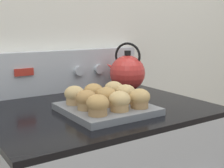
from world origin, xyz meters
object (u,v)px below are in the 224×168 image
muffin_r1_c1 (106,97)px  tea_kettle (127,72)px  muffin_r0_c1 (120,101)px  muffin_r1_c2 (126,94)px  muffin_r1_c0 (86,100)px  muffin_pan (106,109)px  muffin_r0_c2 (140,98)px  muffin_r2_c2 (114,90)px  muffin_r2_c0 (74,95)px  muffin_r2_c1 (94,92)px  muffin_r0_c0 (98,105)px

muffin_r1_c1 → tea_kettle: 0.36m
muffin_r0_c1 → muffin_r1_c1: size_ratio=1.00×
muffin_r1_c2 → muffin_r1_c0: bearing=-178.6°
muffin_r0_c1 → muffin_r1_c1: same height
muffin_pan → tea_kettle: tea_kettle is taller
muffin_r0_c2 → muffin_r1_c1: 0.11m
muffin_r1_c0 → muffin_r2_c2: (0.16, 0.08, 0.00)m
muffin_r2_c0 → muffin_r2_c2: bearing=-0.6°
muffin_r0_c1 → muffin_r0_c2: 0.07m
muffin_r1_c1 → muffin_r1_c2: (0.08, 0.00, 0.00)m
muffin_pan → muffin_r0_c1: bearing=-89.8°
muffin_r2_c0 → muffin_r2_c2: 0.16m
muffin_pan → muffin_r2_c1: size_ratio=4.00×
muffin_r0_c1 → muffin_r1_c0: (-0.08, 0.07, 0.00)m
muffin_r1_c0 → muffin_r2_c0: bearing=90.4°
muffin_r0_c0 → muffin_r2_c0: size_ratio=1.00×
muffin_r2_c2 → tea_kettle: bearing=42.5°
muffin_r0_c1 → muffin_r2_c2: same height
muffin_r0_c1 → muffin_pan: bearing=90.2°
muffin_r0_c1 → muffin_r2_c1: (-0.00, 0.16, 0.00)m
muffin_pan → tea_kettle: bearing=42.9°
muffin_r1_c0 → tea_kettle: 0.42m
muffin_r0_c1 → muffin_r1_c0: 0.11m
muffin_r1_c0 → muffin_r2_c1: same height
muffin_r1_c1 → muffin_r2_c1: bearing=91.2°
muffin_r1_c2 → muffin_r2_c2: 0.08m
muffin_pan → muffin_r1_c1: size_ratio=4.00×
muffin_r1_c0 → muffin_r2_c1: 0.11m
muffin_pan → muffin_r0_c0: 0.12m
muffin_r2_c1 → muffin_r0_c2: bearing=-64.1°
muffin_r0_c0 → muffin_r2_c0: (0.00, 0.16, 0.00)m
muffin_r0_c1 → muffin_r2_c0: bearing=116.9°
muffin_pan → muffin_r1_c0: 0.09m
muffin_r2_c1 → muffin_r1_c0: bearing=-132.1°
muffin_r0_c2 → muffin_r1_c2: 0.08m
muffin_r0_c0 → muffin_r0_c1: bearing=2.0°
muffin_r1_c0 → muffin_r2_c0: (-0.00, 0.08, 0.00)m
muffin_r0_c1 → muffin_r2_c0: (-0.08, 0.15, 0.00)m
muffin_r1_c1 → muffin_r0_c0: bearing=-135.8°
muffin_r0_c2 → muffin_r2_c1: (-0.08, 0.16, 0.00)m
muffin_r0_c1 → tea_kettle: bearing=50.6°
muffin_r2_c2 → tea_kettle: tea_kettle is taller
muffin_pan → muffin_r2_c1: 0.09m
muffin_r0_c1 → muffin_r1_c2: same height
muffin_r2_c1 → muffin_r2_c2: same height
muffin_r0_c0 → muffin_r1_c2: 0.18m
muffin_r0_c0 → muffin_r0_c2: 0.16m
muffin_r0_c2 → muffin_r2_c1: size_ratio=1.00×
muffin_r0_c2 → muffin_r1_c0: same height
tea_kettle → muffin_r0_c0: bearing=-136.8°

